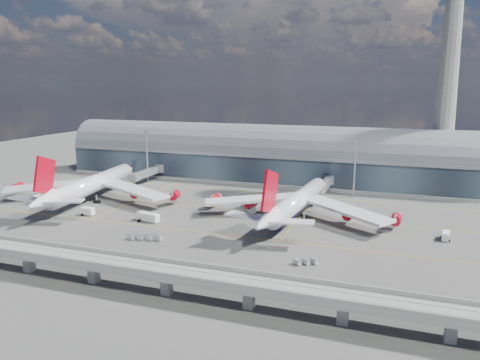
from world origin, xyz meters
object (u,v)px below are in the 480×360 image
(control_tower, at_px, (448,74))
(cargo_train_0, at_px, (145,237))
(airliner_left, at_px, (90,185))
(service_truck_3, at_px, (446,236))
(airliner_right, at_px, (297,203))
(floodlight_mast_left, at_px, (147,154))
(service_truck_4, at_px, (239,211))
(cargo_train_1, at_px, (129,259))
(service_truck_1, at_px, (88,211))
(service_truck_0, at_px, (40,199))
(service_truck_2, at_px, (148,217))
(cargo_train_2, at_px, (306,262))
(service_truck_5, at_px, (248,209))
(floodlight_mast_right, at_px, (355,166))

(control_tower, xyz_separation_m, cargo_train_0, (-89.63, -106.39, -50.66))
(airliner_left, relative_size, service_truck_3, 14.50)
(airliner_right, relative_size, service_truck_3, 13.65)
(airliner_right, bearing_deg, floodlight_mast_left, 158.97)
(service_truck_4, height_order, cargo_train_1, service_truck_4)
(service_truck_1, relative_size, service_truck_4, 1.01)
(airliner_right, height_order, service_truck_0, airliner_right)
(service_truck_1, bearing_deg, cargo_train_0, -114.55)
(service_truck_2, relative_size, cargo_train_2, 1.32)
(service_truck_5, bearing_deg, airliner_right, -74.34)
(floodlight_mast_left, relative_size, cargo_train_1, 2.41)
(floodlight_mast_left, height_order, floodlight_mast_right, same)
(floodlight_mast_left, distance_m, cargo_train_0, 91.45)
(service_truck_2, relative_size, cargo_train_1, 0.85)
(airliner_right, height_order, service_truck_4, airliner_right)
(service_truck_3, bearing_deg, service_truck_4, -177.69)
(airliner_left, xyz_separation_m, airliner_right, (85.66, 2.95, -0.77))
(airliner_right, relative_size, cargo_train_2, 10.88)
(service_truck_0, distance_m, cargo_train_0, 69.94)
(service_truck_2, bearing_deg, service_truck_0, 91.63)
(airliner_left, height_order, cargo_train_1, airliner_left)
(floodlight_mast_right, xyz_separation_m, service_truck_5, (-34.60, -37.91, -12.21))
(service_truck_0, bearing_deg, control_tower, 36.57)
(airliner_left, distance_m, service_truck_5, 67.06)
(floodlight_mast_right, xyz_separation_m, service_truck_1, (-89.44, -60.88, -12.16))
(airliner_left, distance_m, cargo_train_0, 58.60)
(airliner_left, relative_size, service_truck_2, 8.78)
(service_truck_0, relative_size, cargo_train_2, 1.19)
(service_truck_3, bearing_deg, service_truck_0, -171.41)
(service_truck_3, distance_m, cargo_train_0, 93.49)
(control_tower, relative_size, floodlight_mast_right, 4.01)
(airliner_right, distance_m, service_truck_2, 52.80)
(service_truck_5, bearing_deg, service_truck_3, -74.17)
(service_truck_4, bearing_deg, control_tower, 67.51)
(service_truck_1, relative_size, cargo_train_2, 0.75)
(floodlight_mast_right, bearing_deg, service_truck_4, -131.89)
(control_tower, distance_m, floodlight_mast_left, 143.01)
(floodlight_mast_right, relative_size, cargo_train_0, 2.26)
(service_truck_1, distance_m, cargo_train_0, 38.97)
(airliner_right, xyz_separation_m, service_truck_5, (-19.05, 2.48, -4.71))
(airliner_left, xyz_separation_m, cargo_train_1, (51.87, -52.17, -5.98))
(service_truck_1, relative_size, cargo_train_1, 0.48)
(airliner_right, height_order, service_truck_1, airliner_right)
(airliner_right, height_order, cargo_train_2, airliner_right)
(service_truck_1, bearing_deg, floodlight_mast_right, -53.61)
(service_truck_2, relative_size, service_truck_3, 1.65)
(floodlight_mast_left, height_order, cargo_train_1, floodlight_mast_left)
(airliner_right, xyz_separation_m, service_truck_1, (-73.88, -20.49, -4.66))
(control_tower, distance_m, cargo_train_2, 126.39)
(service_truck_5, bearing_deg, floodlight_mast_left, 82.98)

